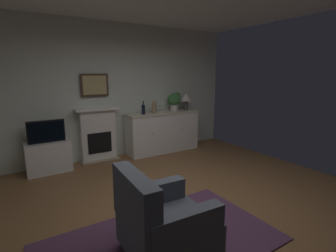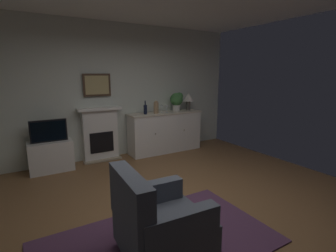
# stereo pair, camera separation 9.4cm
# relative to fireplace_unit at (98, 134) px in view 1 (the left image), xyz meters

# --- Properties ---
(ground_plane) EXTENTS (5.59, 5.47, 0.10)m
(ground_plane) POSITION_rel_fireplace_unit_xyz_m (0.45, -2.57, -0.60)
(ground_plane) COLOR brown
(ground_plane) RESTS_ON ground
(wall_rear) EXTENTS (5.59, 0.06, 2.80)m
(wall_rear) POSITION_rel_fireplace_unit_xyz_m (0.45, 0.13, 0.85)
(wall_rear) COLOR silver
(wall_rear) RESTS_ON ground_plane
(area_rug) EXTENTS (2.49, 1.42, 0.02)m
(area_rug) POSITION_rel_fireplace_unit_xyz_m (-0.25, -2.98, -0.54)
(area_rug) COLOR #4C2D47
(area_rug) RESTS_ON ground_plane
(fireplace_unit) EXTENTS (0.87, 0.30, 1.10)m
(fireplace_unit) POSITION_rel_fireplace_unit_xyz_m (0.00, 0.00, 0.00)
(fireplace_unit) COLOR white
(fireplace_unit) RESTS_ON ground_plane
(framed_picture) EXTENTS (0.55, 0.04, 0.45)m
(framed_picture) POSITION_rel_fireplace_unit_xyz_m (-0.00, 0.05, 1.00)
(framed_picture) COLOR #473323
(sideboard_cabinet) EXTENTS (1.72, 0.49, 0.92)m
(sideboard_cabinet) POSITION_rel_fireplace_unit_xyz_m (1.44, -0.18, -0.09)
(sideboard_cabinet) COLOR white
(sideboard_cabinet) RESTS_ON ground_plane
(table_lamp) EXTENTS (0.26, 0.26, 0.40)m
(table_lamp) POSITION_rel_fireplace_unit_xyz_m (2.08, -0.18, 0.65)
(table_lamp) COLOR #4C4742
(table_lamp) RESTS_ON sideboard_cabinet
(wine_bottle) EXTENTS (0.08, 0.08, 0.29)m
(wine_bottle) POSITION_rel_fireplace_unit_xyz_m (0.94, -0.21, 0.47)
(wine_bottle) COLOR black
(wine_bottle) RESTS_ON sideboard_cabinet
(wine_glass_left) EXTENTS (0.07, 0.07, 0.16)m
(wine_glass_left) POSITION_rel_fireplace_unit_xyz_m (1.36, -0.17, 0.49)
(wine_glass_left) COLOR silver
(wine_glass_left) RESTS_ON sideboard_cabinet
(wine_glass_center) EXTENTS (0.07, 0.07, 0.16)m
(wine_glass_center) POSITION_rel_fireplace_unit_xyz_m (1.47, -0.22, 0.49)
(wine_glass_center) COLOR silver
(wine_glass_center) RESTS_ON sideboard_cabinet
(vase_decorative) EXTENTS (0.11, 0.11, 0.28)m
(vase_decorative) POSITION_rel_fireplace_unit_xyz_m (1.19, -0.23, 0.51)
(vase_decorative) COLOR #9E7F5B
(vase_decorative) RESTS_ON sideboard_cabinet
(tv_cabinet) EXTENTS (0.75, 0.42, 0.56)m
(tv_cabinet) POSITION_rel_fireplace_unit_xyz_m (-0.97, -0.16, -0.27)
(tv_cabinet) COLOR white
(tv_cabinet) RESTS_ON ground_plane
(tv_set) EXTENTS (0.62, 0.07, 0.40)m
(tv_set) POSITION_rel_fireplace_unit_xyz_m (-0.98, -0.19, 0.21)
(tv_set) COLOR black
(tv_set) RESTS_ON tv_cabinet
(potted_plant_small) EXTENTS (0.30, 0.30, 0.43)m
(potted_plant_small) POSITION_rel_fireplace_unit_xyz_m (1.79, -0.13, 0.62)
(potted_plant_small) COLOR beige
(potted_plant_small) RESTS_ON sideboard_cabinet
(armchair) EXTENTS (0.85, 0.81, 0.92)m
(armchair) POSITION_rel_fireplace_unit_xyz_m (-0.35, -3.17, -0.17)
(armchair) COLOR #474C56
(armchair) RESTS_ON ground_plane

